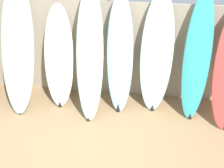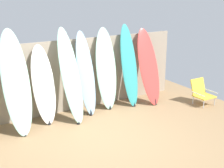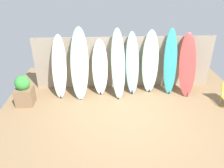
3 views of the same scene
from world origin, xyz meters
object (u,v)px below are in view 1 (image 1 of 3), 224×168
Objects in this scene: surfboard_seafoam_5 at (157,55)px; surfboard_teal_6 at (197,58)px; surfboard_seafoam_3 at (90,56)px; surfboard_white_2 at (59,58)px; surfboard_seafoam_1 at (18,50)px; surfboard_skyblue_4 at (120,57)px.

surfboard_teal_6 is at bearing -6.63° from surfboard_seafoam_5.
surfboard_seafoam_3 is 1.04× the size of surfboard_seafoam_5.
surfboard_teal_6 is at bearing -0.53° from surfboard_white_2.
surfboard_white_2 is 0.64m from surfboard_seafoam_3.
surfboard_seafoam_1 is 1.08× the size of surfboard_skyblue_4.
surfboard_seafoam_1 reaches higher than surfboard_teal_6.
surfboard_white_2 is 2.32m from surfboard_teal_6.
surfboard_seafoam_3 reaches higher than surfboard_seafoam_5.
surfboard_seafoam_5 is 0.98× the size of surfboard_teal_6.
surfboard_seafoam_5 reaches higher than surfboard_skyblue_4.
surfboard_seafoam_3 is (1.22, -0.02, -0.02)m from surfboard_seafoam_1.
surfboard_seafoam_3 is at bearing -1.14° from surfboard_seafoam_1.
surfboard_skyblue_4 is 0.61m from surfboard_seafoam_5.
surfboard_seafoam_3 is 1.06× the size of surfboard_skyblue_4.
surfboard_seafoam_3 is 1.02× the size of surfboard_teal_6.
surfboard_seafoam_3 reaches higher than surfboard_teal_6.
surfboard_teal_6 is at bearing 2.74° from surfboard_seafoam_1.
surfboard_seafoam_5 is (2.31, 0.22, -0.07)m from surfboard_seafoam_1.
surfboard_skyblue_4 is (1.70, 0.15, -0.10)m from surfboard_seafoam_1.
surfboard_seafoam_1 is 2.96m from surfboard_teal_6.
surfboard_seafoam_3 reaches higher than surfboard_white_2.
surfboard_white_2 is 1.67m from surfboard_seafoam_5.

